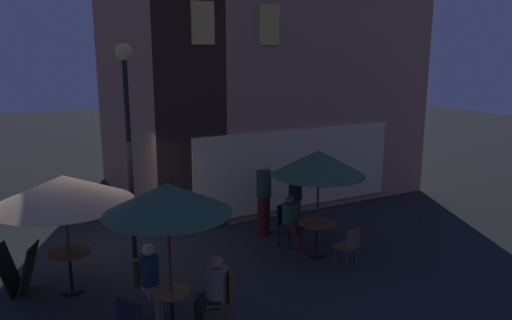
% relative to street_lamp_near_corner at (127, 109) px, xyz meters
% --- Properties ---
extents(ground_plane, '(60.00, 60.00, 0.00)m').
position_rel_street_lamp_near_corner_xyz_m(ground_plane, '(-0.52, -0.12, -3.16)').
color(ground_plane, '#232626').
extents(cafe_building, '(8.51, 6.38, 7.18)m').
position_rel_street_lamp_near_corner_xyz_m(cafe_building, '(3.66, 2.70, 0.43)').
color(cafe_building, tan).
rests_on(cafe_building, ground).
extents(street_lamp_near_corner, '(0.34, 0.34, 4.45)m').
position_rel_street_lamp_near_corner_xyz_m(street_lamp_near_corner, '(0.00, 0.00, 0.00)').
color(street_lamp_near_corner, black).
rests_on(street_lamp_near_corner, ground).
extents(menu_sandwich_board, '(0.82, 0.77, 0.91)m').
position_rel_street_lamp_near_corner_xyz_m(menu_sandwich_board, '(-2.26, -0.63, -2.69)').
color(menu_sandwich_board, black).
rests_on(menu_sandwich_board, ground).
extents(cafe_table_0, '(0.60, 0.60, 0.71)m').
position_rel_street_lamp_near_corner_xyz_m(cafe_table_0, '(-0.27, -3.19, -2.69)').
color(cafe_table_0, black).
rests_on(cafe_table_0, ground).
extents(cafe_table_1, '(0.79, 0.79, 0.75)m').
position_rel_street_lamp_near_corner_xyz_m(cafe_table_1, '(3.43, -1.79, -2.59)').
color(cafe_table_1, black).
rests_on(cafe_table_1, ground).
extents(cafe_table_2, '(0.75, 0.75, 0.79)m').
position_rel_street_lamp_near_corner_xyz_m(cafe_table_2, '(-1.43, -1.02, -2.57)').
color(cafe_table_2, black).
rests_on(cafe_table_2, ground).
extents(patio_umbrella_0, '(1.90, 1.90, 2.42)m').
position_rel_street_lamp_near_corner_xyz_m(patio_umbrella_0, '(-0.27, -3.19, -0.98)').
color(patio_umbrella_0, black).
rests_on(patio_umbrella_0, ground).
extents(patio_umbrella_1, '(1.94, 1.94, 2.31)m').
position_rel_street_lamp_near_corner_xyz_m(patio_umbrella_1, '(3.43, -1.79, -1.12)').
color(patio_umbrella_1, black).
rests_on(patio_umbrella_1, ground).
extents(patio_umbrella_2, '(2.39, 2.39, 2.19)m').
position_rel_street_lamp_near_corner_xyz_m(patio_umbrella_2, '(-1.43, -1.02, -1.22)').
color(patio_umbrella_2, black).
rests_on(patio_umbrella_2, ground).
extents(cafe_chair_1, '(0.52, 0.52, 1.01)m').
position_rel_street_lamp_near_corner_xyz_m(cafe_chair_1, '(0.49, -3.44, -2.55)').
color(cafe_chair_1, brown).
rests_on(cafe_chair_1, ground).
extents(cafe_chair_2, '(0.47, 0.47, 0.93)m').
position_rel_street_lamp_near_corner_xyz_m(cafe_chair_2, '(-0.41, -2.38, -2.60)').
color(cafe_chair_2, brown).
rests_on(cafe_chair_2, ground).
extents(cafe_chair_3, '(0.50, 0.50, 0.95)m').
position_rel_street_lamp_near_corner_xyz_m(cafe_chair_3, '(3.20, -0.95, -2.58)').
color(cafe_chair_3, black).
rests_on(cafe_chair_3, ground).
extents(cafe_chair_4, '(0.47, 0.47, 0.86)m').
position_rel_street_lamp_near_corner_xyz_m(cafe_chair_4, '(3.63, -2.63, -2.63)').
color(cafe_chair_4, brown).
rests_on(cafe_chair_4, ground).
extents(patron_seated_0, '(0.53, 0.43, 1.22)m').
position_rel_street_lamp_near_corner_xyz_m(patron_seated_0, '(0.35, -3.39, -2.46)').
color(patron_seated_0, black).
rests_on(patron_seated_0, ground).
extents(patron_seated_1, '(0.37, 0.52, 1.25)m').
position_rel_street_lamp_near_corner_xyz_m(patron_seated_1, '(-0.38, -2.53, -2.45)').
color(patron_seated_1, slate).
rests_on(patron_seated_1, ground).
extents(patron_seated_2, '(0.42, 0.53, 1.18)m').
position_rel_street_lamp_near_corner_xyz_m(patron_seated_2, '(3.24, -1.09, -2.49)').
color(patron_seated_2, '#551B28').
rests_on(patron_seated_2, ground).
extents(patron_standing_3, '(0.35, 0.35, 1.76)m').
position_rel_street_lamp_near_corner_xyz_m(patron_standing_3, '(3.05, -0.17, -2.27)').
color(patron_standing_3, '#491816').
rests_on(patron_standing_3, ground).
extents(patron_standing_4, '(0.32, 0.32, 1.67)m').
position_rel_street_lamp_near_corner_xyz_m(patron_standing_4, '(3.75, -0.45, -2.31)').
color(patron_standing_4, '#294734').
rests_on(patron_standing_4, ground).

